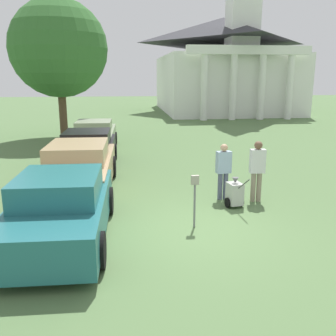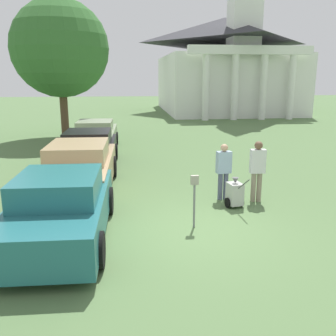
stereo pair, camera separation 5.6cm
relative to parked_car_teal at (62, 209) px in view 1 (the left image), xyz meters
The scene contains 11 objects.
ground_plane 3.04m from the parked_car_teal, ahead, with size 120.00×120.00×0.00m, color #517042.
parked_car_teal is the anchor object (origin of this frame).
parked_car_tan 3.56m from the parked_car_teal, 90.00° to the left, with size 2.18×5.28×1.56m.
parked_car_black 6.69m from the parked_car_teal, 90.00° to the left, with size 2.16×4.66×1.49m.
parked_car_sage 10.37m from the parked_car_teal, 90.00° to the left, with size 2.08×4.72×1.45m.
parking_meter 3.04m from the parked_car_teal, ahead, with size 0.18×0.09×1.29m.
person_worker 4.82m from the parked_car_teal, 28.16° to the left, with size 0.44×0.27×1.65m.
person_supervisor 5.51m from the parked_car_teal, 20.97° to the left, with size 0.43×0.24×1.76m.
equipment_cart 4.68m from the parked_car_teal, 19.71° to the left, with size 0.51×1.00×1.00m.
church 32.53m from the parked_car_teal, 69.01° to the left, with size 12.22×16.56×21.65m.
shade_tree 14.97m from the parked_car_teal, 98.13° to the left, with size 5.36×5.36×7.70m.
Camera 1 is at (-1.56, -8.13, 3.54)m, focal length 40.00 mm.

